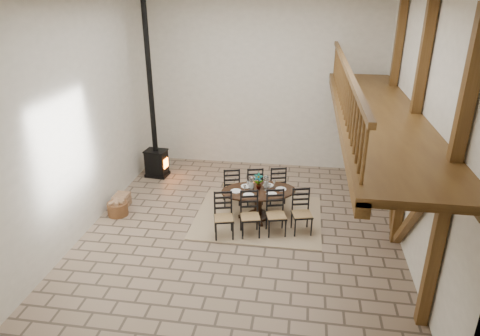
# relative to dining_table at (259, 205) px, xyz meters

# --- Properties ---
(ground) EXTENTS (8.00, 8.00, 0.00)m
(ground) POSITION_rel_dining_table_xyz_m (-0.32, -0.50, -0.38)
(ground) COLOR #8F765F
(ground) RESTS_ON ground
(room_shell) EXTENTS (7.02, 8.02, 5.01)m
(room_shell) POSITION_rel_dining_table_xyz_m (0.87, -0.50, 2.64)
(room_shell) COLOR silver
(room_shell) RESTS_ON ground
(rug) EXTENTS (3.00, 2.50, 0.02)m
(rug) POSITION_rel_dining_table_xyz_m (-0.02, 0.08, -0.37)
(rug) COLOR tan
(rug) RESTS_ON ground
(dining_table) EXTENTS (2.32, 2.37, 1.14)m
(dining_table) POSITION_rel_dining_table_xyz_m (0.00, 0.00, 0.00)
(dining_table) COLOR black
(dining_table) RESTS_ON ground
(wood_stove) EXTENTS (0.67, 0.54, 5.00)m
(wood_stove) POSITION_rel_dining_table_xyz_m (-3.24, 2.09, 0.76)
(wood_stove) COLOR black
(wood_stove) RESTS_ON ground
(log_basket) EXTENTS (0.49, 0.49, 0.41)m
(log_basket) POSITION_rel_dining_table_xyz_m (-3.43, -0.31, -0.20)
(log_basket) COLOR brown
(log_basket) RESTS_ON ground
(log_stack) EXTENTS (0.34, 0.47, 0.35)m
(log_stack) POSITION_rel_dining_table_xyz_m (-3.50, 0.10, -0.20)
(log_stack) COLOR #9A7756
(log_stack) RESTS_ON ground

